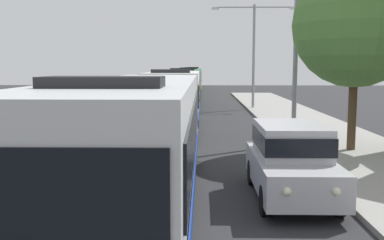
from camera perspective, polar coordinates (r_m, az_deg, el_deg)
bus_lead at (r=10.55m, az=-6.61°, el=-2.40°), size 2.58×12.27×3.21m
bus_second_in_line at (r=24.19m, az=-2.13°, el=2.78°), size 2.58×10.49×3.21m
bus_middle at (r=36.82m, az=-0.95°, el=4.15°), size 2.58×11.91×3.21m
bus_fourth_in_line at (r=50.70m, az=-0.33°, el=4.86°), size 2.58×10.46×3.21m
bus_rear at (r=63.27m, az=0.00°, el=5.24°), size 2.58×12.15×3.21m
bus_tail_end at (r=76.90m, az=0.24°, el=5.51°), size 2.58×11.40×3.21m
white_suv at (r=11.93m, az=12.19°, el=-4.66°), size 1.86×4.56×1.90m
streetlamp_mid at (r=20.14m, az=12.87°, el=11.25°), size 5.02×0.28×7.98m
streetlamp_far at (r=35.95m, az=7.72°, el=9.37°), size 6.52×0.28×7.87m
roadside_tree at (r=18.57m, az=19.75°, el=11.11°), size 4.73×4.73×7.12m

